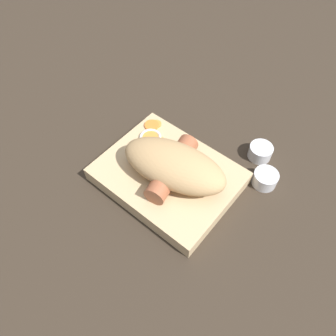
% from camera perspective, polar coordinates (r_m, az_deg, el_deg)
% --- Properties ---
extents(ground_plane, '(3.00, 3.00, 0.00)m').
position_cam_1_polar(ground_plane, '(0.59, -0.00, -2.21)').
color(ground_plane, '#33281E').
extents(food_tray, '(0.23, 0.18, 0.03)m').
position_cam_1_polar(food_tray, '(0.58, -0.00, -1.42)').
color(food_tray, tan).
rests_on(food_tray, ground_plane).
extents(bread_roll, '(0.20, 0.12, 0.06)m').
position_cam_1_polar(bread_roll, '(0.54, 1.36, 0.76)').
color(bread_roll, tan).
rests_on(bread_roll, food_tray).
extents(sausage, '(0.16, 0.14, 0.04)m').
position_cam_1_polar(sausage, '(0.55, 1.06, 0.27)').
color(sausage, '#9E5638').
rests_on(sausage, food_tray).
extents(pickled_veggies, '(0.07, 0.07, 0.01)m').
position_cam_1_polar(pickled_veggies, '(0.62, -2.85, 5.81)').
color(pickled_veggies, '#F99E4C').
rests_on(pickled_veggies, food_tray).
extents(condiment_cup_near, '(0.04, 0.04, 0.03)m').
position_cam_1_polar(condiment_cup_near, '(0.60, 16.52, -1.86)').
color(condiment_cup_near, silver).
rests_on(condiment_cup_near, ground_plane).
extents(condiment_cup_far, '(0.04, 0.04, 0.03)m').
position_cam_1_polar(condiment_cup_far, '(0.64, 15.74, 2.65)').
color(condiment_cup_far, silver).
rests_on(condiment_cup_far, ground_plane).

